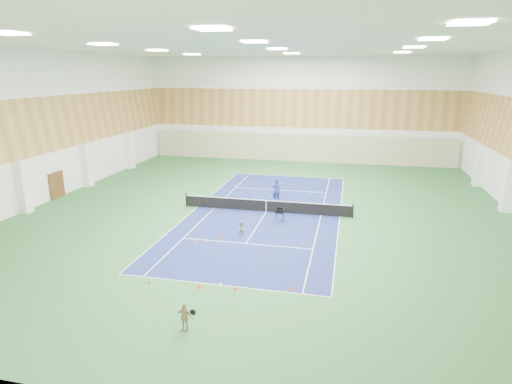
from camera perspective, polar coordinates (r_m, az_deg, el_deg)
ground at (r=32.41m, az=1.36°, el=-2.67°), size 40.00×40.00×0.00m
room_shell at (r=31.06m, az=1.43°, el=7.90°), size 36.00×40.00×12.00m
wood_cladding at (r=30.85m, az=1.46°, el=11.58°), size 36.00×40.00×8.00m
ceiling_light_grid at (r=30.83m, az=1.51°, el=18.87°), size 21.40×25.40×0.06m
court_surface at (r=32.41m, az=1.36°, el=-2.66°), size 10.97×23.77×0.01m
tennis_balls_scatter at (r=32.39m, az=1.36°, el=-2.59°), size 10.57×22.77×0.07m
tennis_net at (r=32.24m, az=1.37°, el=-1.74°), size 12.80×0.10×1.10m
back_curtain at (r=51.02m, az=5.71°, el=5.87°), size 35.40×0.16×3.20m
door_left_b at (r=39.53m, az=-25.03°, el=0.86°), size 0.08×1.80×2.20m
coach at (r=34.69m, az=2.73°, el=0.22°), size 0.81×0.64×1.94m
child_court at (r=27.56m, az=-1.95°, el=-4.96°), size 0.50×0.40×0.97m
child_apron at (r=18.32m, az=-9.56°, el=-16.11°), size 0.73×0.37×1.19m
ball_cart at (r=30.25m, az=3.19°, el=-3.07°), size 0.59×0.59×0.97m
cone_svc_a at (r=26.85m, az=-8.01°, el=-6.52°), size 0.21×0.21×0.23m
cone_svc_b at (r=27.37m, az=-4.69°, el=-5.98°), size 0.21×0.21×0.23m
cone_svc_c at (r=25.73m, az=1.85°, el=-7.41°), size 0.18×0.18×0.20m
cone_svc_d at (r=26.43m, az=6.37°, el=-6.82°), size 0.22×0.22×0.24m
cone_base_a at (r=22.44m, az=-14.06°, el=-11.53°), size 0.18×0.18×0.20m
cone_base_b at (r=21.54m, az=-7.62°, el=-12.31°), size 0.23×0.23×0.25m
cone_base_c at (r=21.24m, az=-2.76°, el=-12.65°), size 0.20×0.20×0.22m
cone_base_d at (r=21.28m, az=4.79°, el=-12.59°), size 0.22×0.22×0.25m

